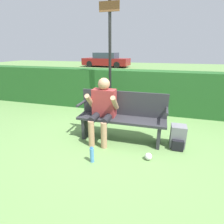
# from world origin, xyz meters

# --- Properties ---
(ground_plane) EXTENTS (40.00, 40.00, 0.00)m
(ground_plane) POSITION_xyz_m (0.00, 0.00, 0.00)
(ground_plane) COLOR #668E4C
(hedge_back) EXTENTS (12.00, 0.52, 1.14)m
(hedge_back) POSITION_xyz_m (0.00, 1.83, 0.57)
(hedge_back) COLOR #235623
(hedge_back) RESTS_ON ground
(park_bench) EXTENTS (1.67, 0.42, 0.93)m
(park_bench) POSITION_xyz_m (0.00, 0.07, 0.48)
(park_bench) COLOR #2D2D33
(park_bench) RESTS_ON ground
(person_seated) EXTENTS (0.57, 0.57, 1.19)m
(person_seated) POSITION_xyz_m (-0.34, -0.05, 0.67)
(person_seated) COLOR #993333
(person_seated) RESTS_ON ground
(backpack) EXTENTS (0.26, 0.32, 0.41)m
(backpack) POSITION_xyz_m (1.05, 0.02, 0.20)
(backpack) COLOR slate
(backpack) RESTS_ON ground
(water_bottle) EXTENTS (0.06, 0.06, 0.27)m
(water_bottle) POSITION_xyz_m (-0.27, -0.82, 0.13)
(water_bottle) COLOR #4C8CCC
(water_bottle) RESTS_ON ground
(signpost) EXTENTS (0.47, 0.09, 2.72)m
(signpost) POSITION_xyz_m (-0.59, 1.27, 1.54)
(signpost) COLOR black
(signpost) RESTS_ON ground
(parked_car) EXTENTS (4.60, 2.09, 1.33)m
(parked_car) POSITION_xyz_m (-4.67, 13.80, 0.63)
(parked_car) COLOR maroon
(parked_car) RESTS_ON ground
(litter_crumple) EXTENTS (0.11, 0.11, 0.11)m
(litter_crumple) POSITION_xyz_m (0.58, -0.52, 0.06)
(litter_crumple) COLOR silver
(litter_crumple) RESTS_ON ground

